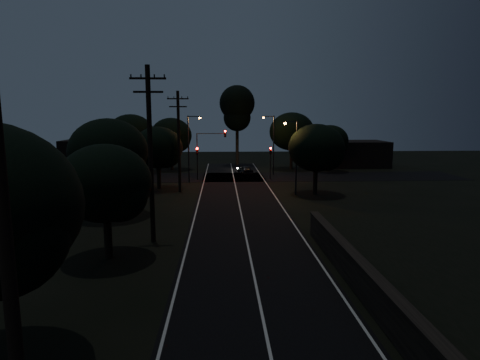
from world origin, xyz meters
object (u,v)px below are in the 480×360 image
signal_left (197,157)px  utility_pole_far (179,140)px  utility_pole_mid (150,152)px  car (245,170)px  streetlight_b (272,141)px  streetlight_c (295,152)px  tall_pine (237,108)px  utility_pole_near (2,203)px  streetlight_a (190,144)px  signal_mast (211,145)px  signal_right (270,157)px

signal_left → utility_pole_far: bearing=-99.9°
utility_pole_mid → car: size_ratio=2.93×
streetlight_b → streetlight_c: bearing=-87.9°
streetlight_b → car: (-3.66, 0.37, -4.00)m
streetlight_b → streetlight_c: 14.01m
utility_pole_mid → tall_pine: 40.76m
utility_pole_mid → streetlight_c: size_ratio=1.47×
streetlight_b → tall_pine: bearing=111.4°
utility_pole_near → utility_pole_mid: (0.00, 17.00, -0.51)m
streetlight_a → car: streetlight_a is taller
utility_pole_far → streetlight_a: size_ratio=1.31×
utility_pole_mid → utility_pole_far: utility_pole_mid is taller
signal_mast → tall_pine: bearing=75.4°
tall_pine → utility_pole_far: bearing=-106.9°
streetlight_c → streetlight_a: bearing=144.3°
streetlight_b → streetlight_a: bearing=-150.5°
tall_pine → streetlight_b: bearing=-68.6°
streetlight_a → streetlight_c: size_ratio=1.07×
utility_pole_far → streetlight_a: 6.10m
signal_mast → streetlight_b: bearing=26.0°
signal_left → signal_right: same height
streetlight_a → utility_pole_near: bearing=-91.0°
signal_left → tall_pine: bearing=69.5°
signal_right → utility_pole_mid: bearing=-113.0°
tall_pine → car: 13.68m
utility_pole_mid → car: (7.65, 29.37, -5.10)m
utility_pole_near → signal_right: (10.60, 41.99, -3.41)m
utility_pole_near → signal_right: bearing=75.8°
utility_pole_near → car: (7.65, 46.37, -5.61)m
utility_pole_near → streetlight_b: bearing=76.2°
tall_pine → signal_mast: 16.26m
utility_pole_near → car: utility_pole_near is taller
streetlight_a → utility_pole_mid: bearing=-91.7°
tall_pine → signal_mast: (-3.91, -15.01, -4.88)m
signal_mast → streetlight_a: streetlight_a is taller
utility_pole_near → streetlight_c: (11.83, 32.00, -1.89)m
signal_left → signal_right: 9.20m
utility_pole_mid → streetlight_c: utility_pole_mid is taller
utility_pole_mid → utility_pole_far: 17.00m
signal_mast → streetlight_a: 3.13m
utility_pole_mid → signal_left: size_ratio=2.68×
utility_pole_near → signal_left: utility_pole_near is taller
utility_pole_near → utility_pole_far: bearing=90.0°
car → signal_left: bearing=23.1°
signal_left → streetlight_a: 2.77m
signal_right → streetlight_a: 10.26m
utility_pole_mid → signal_left: (1.40, 24.99, -2.90)m
streetlight_b → car: bearing=174.2°
signal_right → signal_mast: (-7.51, 0.00, 1.50)m
utility_pole_far → signal_left: size_ratio=2.56×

